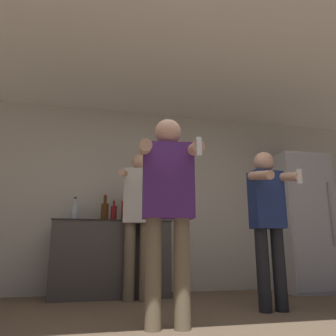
{
  "coord_description": "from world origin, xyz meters",
  "views": [
    {
      "loc": [
        -0.69,
        -1.91,
        0.62
      ],
      "look_at": [
        -0.11,
        0.69,
        1.25
      ],
      "focal_mm": 35.0,
      "sensor_mm": 36.0,
      "label": 1
    }
  ],
  "objects_px": {
    "refrigerator": "(300,222)",
    "bottle_dark_rum": "(149,213)",
    "bottle_green_wine": "(114,213)",
    "person_man_side": "(268,215)",
    "person_woman_foreground": "(168,197)",
    "person_spectator_back": "(138,215)",
    "bottle_short_whiskey": "(105,211)",
    "bottle_tall_gin": "(74,211)",
    "bottle_amber_bourbon": "(124,210)"
  },
  "relations": [
    {
      "from": "bottle_amber_bourbon",
      "to": "person_man_side",
      "type": "relative_size",
      "value": 0.21
    },
    {
      "from": "bottle_short_whiskey",
      "to": "bottle_tall_gin",
      "type": "height_order",
      "value": "bottle_short_whiskey"
    },
    {
      "from": "person_woman_foreground",
      "to": "person_man_side",
      "type": "distance_m",
      "value": 1.23
    },
    {
      "from": "bottle_dark_rum",
      "to": "person_spectator_back",
      "type": "xyz_separation_m",
      "value": [
        -0.18,
        -0.3,
        -0.05
      ]
    },
    {
      "from": "bottle_amber_bourbon",
      "to": "person_woman_foreground",
      "type": "relative_size",
      "value": 0.2
    },
    {
      "from": "bottle_tall_gin",
      "to": "bottle_green_wine",
      "type": "bearing_deg",
      "value": 0.0
    },
    {
      "from": "bottle_green_wine",
      "to": "person_spectator_back",
      "type": "bearing_deg",
      "value": -47.75
    },
    {
      "from": "person_man_side",
      "to": "person_spectator_back",
      "type": "relative_size",
      "value": 0.92
    },
    {
      "from": "bottle_short_whiskey",
      "to": "bottle_dark_rum",
      "type": "height_order",
      "value": "bottle_short_whiskey"
    },
    {
      "from": "person_man_side",
      "to": "person_spectator_back",
      "type": "bearing_deg",
      "value": 143.51
    },
    {
      "from": "bottle_amber_bourbon",
      "to": "bottle_tall_gin",
      "type": "xyz_separation_m",
      "value": [
        -0.61,
        -0.0,
        -0.03
      ]
    },
    {
      "from": "bottle_amber_bourbon",
      "to": "bottle_short_whiskey",
      "type": "bearing_deg",
      "value": 180.0
    },
    {
      "from": "bottle_tall_gin",
      "to": "bottle_short_whiskey",
      "type": "bearing_deg",
      "value": 0.0
    },
    {
      "from": "bottle_tall_gin",
      "to": "person_man_side",
      "type": "xyz_separation_m",
      "value": [
        1.97,
        -1.2,
        -0.11
      ]
    },
    {
      "from": "bottle_green_wine",
      "to": "person_woman_foreground",
      "type": "distance_m",
      "value": 1.69
    },
    {
      "from": "bottle_short_whiskey",
      "to": "refrigerator",
      "type": "bearing_deg",
      "value": -0.77
    },
    {
      "from": "bottle_short_whiskey",
      "to": "bottle_green_wine",
      "type": "bearing_deg",
      "value": 0.0
    },
    {
      "from": "refrigerator",
      "to": "bottle_amber_bourbon",
      "type": "distance_m",
      "value": 2.51
    },
    {
      "from": "person_woman_foreground",
      "to": "person_man_side",
      "type": "bearing_deg",
      "value": 21.6
    },
    {
      "from": "refrigerator",
      "to": "bottle_dark_rum",
      "type": "distance_m",
      "value": 2.19
    },
    {
      "from": "person_spectator_back",
      "to": "bottle_amber_bourbon",
      "type": "bearing_deg",
      "value": 115.66
    },
    {
      "from": "bottle_short_whiskey",
      "to": "bottle_amber_bourbon",
      "type": "height_order",
      "value": "same"
    },
    {
      "from": "bottle_green_wine",
      "to": "bottle_amber_bourbon",
      "type": "bearing_deg",
      "value": 0.0
    },
    {
      "from": "bottle_dark_rum",
      "to": "bottle_tall_gin",
      "type": "bearing_deg",
      "value": 180.0
    },
    {
      "from": "bottle_tall_gin",
      "to": "person_man_side",
      "type": "distance_m",
      "value": 2.31
    },
    {
      "from": "refrigerator",
      "to": "bottle_short_whiskey",
      "type": "relative_size",
      "value": 5.73
    },
    {
      "from": "refrigerator",
      "to": "bottle_amber_bourbon",
      "type": "xyz_separation_m",
      "value": [
        -2.51,
        0.04,
        0.11
      ]
    },
    {
      "from": "person_man_side",
      "to": "bottle_tall_gin",
      "type": "bearing_deg",
      "value": 148.65
    },
    {
      "from": "bottle_dark_rum",
      "to": "bottle_tall_gin",
      "type": "relative_size",
      "value": 0.93
    },
    {
      "from": "person_man_side",
      "to": "person_woman_foreground",
      "type": "bearing_deg",
      "value": -158.4
    },
    {
      "from": "bottle_short_whiskey",
      "to": "person_spectator_back",
      "type": "relative_size",
      "value": 0.19
    },
    {
      "from": "refrigerator",
      "to": "person_man_side",
      "type": "relative_size",
      "value": 1.19
    },
    {
      "from": "bottle_short_whiskey",
      "to": "bottle_tall_gin",
      "type": "bearing_deg",
      "value": -180.0
    },
    {
      "from": "person_spectator_back",
      "to": "bottle_dark_rum",
      "type": "bearing_deg",
      "value": 59.84
    },
    {
      "from": "bottle_amber_bourbon",
      "to": "bottle_dark_rum",
      "type": "height_order",
      "value": "bottle_amber_bourbon"
    },
    {
      "from": "bottle_dark_rum",
      "to": "person_woman_foreground",
      "type": "xyz_separation_m",
      "value": [
        -0.11,
        -1.65,
        -0.03
      ]
    },
    {
      "from": "bottle_dark_rum",
      "to": "person_woman_foreground",
      "type": "relative_size",
      "value": 0.16
    },
    {
      "from": "bottle_tall_gin",
      "to": "person_woman_foreground",
      "type": "relative_size",
      "value": 0.17
    },
    {
      "from": "person_man_side",
      "to": "person_spectator_back",
      "type": "xyz_separation_m",
      "value": [
        -1.21,
        0.89,
        0.05
      ]
    },
    {
      "from": "bottle_amber_bourbon",
      "to": "bottle_dark_rum",
      "type": "distance_m",
      "value": 0.32
    },
    {
      "from": "bottle_dark_rum",
      "to": "person_woman_foreground",
      "type": "distance_m",
      "value": 1.66
    },
    {
      "from": "refrigerator",
      "to": "person_woman_foreground",
      "type": "height_order",
      "value": "refrigerator"
    },
    {
      "from": "bottle_tall_gin",
      "to": "person_woman_foreground",
      "type": "height_order",
      "value": "person_woman_foreground"
    },
    {
      "from": "bottle_green_wine",
      "to": "person_man_side",
      "type": "xyz_separation_m",
      "value": [
        1.49,
        -1.2,
        -0.1
      ]
    },
    {
      "from": "person_spectator_back",
      "to": "bottle_green_wine",
      "type": "bearing_deg",
      "value": 132.25
    },
    {
      "from": "refrigerator",
      "to": "bottle_amber_bourbon",
      "type": "height_order",
      "value": "refrigerator"
    },
    {
      "from": "bottle_amber_bourbon",
      "to": "bottle_green_wine",
      "type": "distance_m",
      "value": 0.13
    },
    {
      "from": "refrigerator",
      "to": "bottle_dark_rum",
      "type": "relative_size",
      "value": 7.02
    },
    {
      "from": "bottle_short_whiskey",
      "to": "person_spectator_back",
      "type": "distance_m",
      "value": 0.5
    },
    {
      "from": "person_woman_foreground",
      "to": "person_spectator_back",
      "type": "distance_m",
      "value": 1.35
    }
  ]
}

